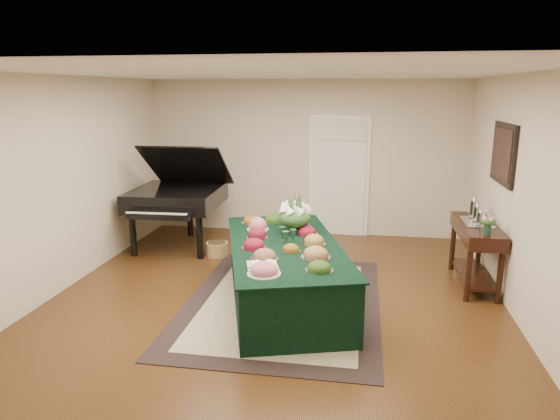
% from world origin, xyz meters
% --- Properties ---
extents(ground, '(6.00, 6.00, 0.00)m').
position_xyz_m(ground, '(0.00, 0.00, 0.00)').
color(ground, black).
rests_on(ground, ground).
extents(area_rug, '(2.31, 3.23, 0.01)m').
position_xyz_m(area_rug, '(0.11, -0.13, 0.01)').
color(area_rug, black).
rests_on(area_rug, ground).
extents(kitchen_doorway, '(1.05, 0.07, 2.10)m').
position_xyz_m(kitchen_doorway, '(0.60, 2.97, 1.02)').
color(kitchen_doorway, white).
rests_on(kitchen_doorway, ground).
extents(buffet_table, '(1.99, 2.96, 0.73)m').
position_xyz_m(buffet_table, '(0.12, -0.07, 0.37)').
color(buffet_table, black).
rests_on(buffet_table, ground).
extents(food_platters, '(1.37, 2.38, 0.13)m').
position_xyz_m(food_platters, '(0.07, 0.01, 0.78)').
color(food_platters, silver).
rests_on(food_platters, buffet_table).
extents(cutting_board, '(0.39, 0.39, 0.10)m').
position_xyz_m(cutting_board, '(0.01, -0.89, 0.77)').
color(cutting_board, tan).
rests_on(cutting_board, buffet_table).
extents(green_goblets, '(0.22, 0.26, 0.18)m').
position_xyz_m(green_goblets, '(0.14, -0.05, 0.82)').
color(green_goblets, '#163824').
rests_on(green_goblets, buffet_table).
extents(floral_centerpiece, '(0.43, 0.43, 0.43)m').
position_xyz_m(floral_centerpiece, '(0.17, 0.44, 0.98)').
color(floral_centerpiece, '#163824').
rests_on(floral_centerpiece, buffet_table).
extents(grand_piano, '(1.52, 1.70, 1.69)m').
position_xyz_m(grand_piano, '(-1.94, 1.81, 0.84)').
color(grand_piano, black).
rests_on(grand_piano, ground).
extents(wicker_basket, '(0.34, 0.34, 0.22)m').
position_xyz_m(wicker_basket, '(-1.18, 1.44, 0.11)').
color(wicker_basket, '#9E733F').
rests_on(wicker_basket, ground).
extents(mahogany_sideboard, '(0.45, 1.34, 0.84)m').
position_xyz_m(mahogany_sideboard, '(2.50, 0.84, 0.65)').
color(mahogany_sideboard, black).
rests_on(mahogany_sideboard, ground).
extents(tea_service, '(0.34, 0.58, 0.30)m').
position_xyz_m(tea_service, '(2.50, 0.93, 0.96)').
color(tea_service, silver).
rests_on(tea_service, mahogany_sideboard).
extents(pink_bouquet, '(0.18, 0.18, 0.24)m').
position_xyz_m(pink_bouquet, '(2.50, 0.33, 1.00)').
color(pink_bouquet, '#163824').
rests_on(pink_bouquet, mahogany_sideboard).
extents(wall_painting, '(0.05, 0.95, 0.75)m').
position_xyz_m(wall_painting, '(2.72, 0.84, 1.75)').
color(wall_painting, black).
rests_on(wall_painting, ground).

